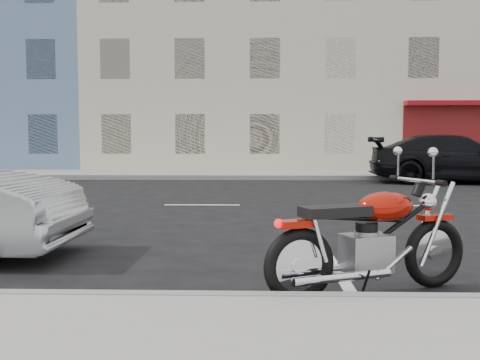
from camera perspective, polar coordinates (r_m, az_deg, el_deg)
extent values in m
plane|color=black|center=(11.33, 6.06, -2.71)|extent=(120.00, 120.00, 0.00)
cube|color=gray|center=(20.38, -10.05, 0.60)|extent=(80.00, 3.40, 0.15)
cube|color=gray|center=(18.72, -11.10, 0.27)|extent=(80.00, 0.12, 0.16)
cube|color=slate|center=(30.91, -24.24, 13.51)|extent=(12.00, 12.00, 13.00)
cube|color=beige|center=(27.88, -0.72, 13.37)|extent=(12.00, 12.00, 11.50)
torus|color=black|center=(4.97, 13.95, -8.33)|extent=(0.64, 0.35, 0.65)
cube|color=#9A1005|center=(4.89, 13.65, -4.25)|extent=(0.33, 0.25, 0.06)
cube|color=gray|center=(5.36, 19.85, -6.90)|extent=(0.49, 0.43, 0.33)
ellipsoid|color=#9A1005|center=(5.42, 21.53, -2.44)|extent=(0.63, 0.51, 0.26)
cube|color=black|center=(5.10, 17.21, -2.97)|extent=(0.66, 0.46, 0.09)
cylinder|color=silver|center=(5.63, 24.10, 0.02)|extent=(0.29, 0.64, 0.04)
cylinder|color=silver|center=(5.09, 18.02, -9.25)|extent=(0.89, 0.42, 0.08)
cylinder|color=silver|center=(5.30, 16.16, -8.67)|extent=(0.89, 0.42, 0.08)
cylinder|color=black|center=(5.47, 21.61, -4.96)|extent=(0.74, 0.34, 0.48)
imported|color=black|center=(18.29, 21.88, 2.10)|extent=(5.50, 2.75, 1.53)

